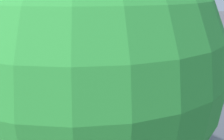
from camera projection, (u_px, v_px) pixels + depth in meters
name	position (u px, v px, depth m)	size (l,w,h in m)	color
ground_plane	(156.00, 93.00, 13.18)	(80.00, 80.00, 0.00)	#4C4C51
tour_bus	(155.00, 97.00, 8.18)	(10.77, 2.65, 3.25)	#8C939E
spectator_far_left	(182.00, 80.00, 11.74)	(0.58, 0.36, 1.72)	black
spectator_left	(163.00, 83.00, 11.32)	(0.58, 0.35, 1.74)	black
spectator_centre	(131.00, 85.00, 11.01)	(0.57, 0.38, 1.79)	black
spectator_right	(107.00, 90.00, 10.64)	(0.58, 0.36, 1.68)	black
spectator_far_right	(83.00, 93.00, 10.27)	(0.58, 0.37, 1.74)	black
parked_motorcycle_silver	(47.00, 117.00, 9.64)	(2.04, 0.64, 0.99)	black
stunt_motorcycle	(92.00, 58.00, 15.33)	(1.86, 0.58, 1.91)	black
traffic_cone	(129.00, 70.00, 15.89)	(0.34, 0.34, 0.63)	orange
tree_left	(88.00, 48.00, 3.45)	(3.18, 3.18, 5.76)	#51381E
bay_line_a	(184.00, 80.00, 15.03)	(0.21, 4.52, 0.01)	white
bay_line_b	(135.00, 85.00, 14.34)	(0.20, 4.27, 0.01)	white
bay_line_c	(81.00, 90.00, 13.64)	(0.20, 3.98, 0.01)	white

